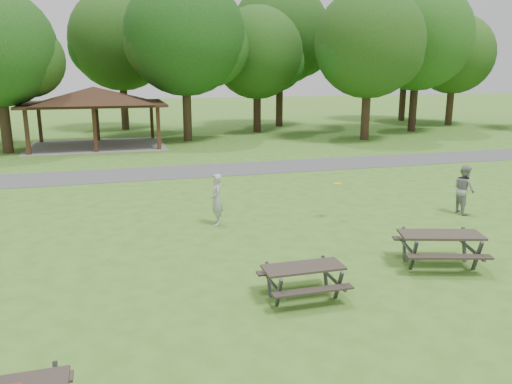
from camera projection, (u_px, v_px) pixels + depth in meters
name	position (u px, v px, depth m)	size (l,w,h in m)	color
ground	(262.00, 295.00, 10.83)	(160.00, 160.00, 0.00)	#417621
asphalt_path	(179.00, 172.00, 23.92)	(120.00, 3.20, 0.02)	#4D4D4F
pavilion	(94.00, 98.00, 31.49)	(8.60, 7.01, 3.76)	#362013
tree_row_e	(186.00, 39.00, 33.17)	(8.40, 8.00, 11.02)	#302315
tree_row_f	(258.00, 56.00, 38.25)	(7.35, 7.00, 9.55)	black
tree_row_g	(370.00, 46.00, 33.64)	(7.77, 7.40, 10.25)	#2F1F14
tree_row_h	(419.00, 40.00, 38.33)	(8.61, 8.20, 11.37)	black
tree_row_i	(455.00, 57.00, 43.44)	(7.14, 6.80, 9.52)	#322116
tree_deep_b	(122.00, 43.00, 39.57)	(8.40, 8.00, 11.13)	#302115
tree_deep_c	(281.00, 37.00, 41.93)	(8.82, 8.40, 11.90)	#321E16
tree_deep_d	(407.00, 45.00, 46.86)	(8.40, 8.00, 11.27)	black
picnic_table_middle	(303.00, 274.00, 10.58)	(1.72, 1.40, 0.74)	#312823
picnic_table_far	(440.00, 241.00, 12.34)	(2.36, 2.10, 0.86)	#322B24
frisbee_in_flight	(337.00, 183.00, 16.11)	(0.33, 0.33, 0.02)	yellow
frisbee_thrower	(216.00, 200.00, 15.61)	(0.59, 0.39, 1.62)	#AEAEB1
frisbee_catcher	(464.00, 189.00, 16.87)	(0.81, 0.63, 1.66)	gray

